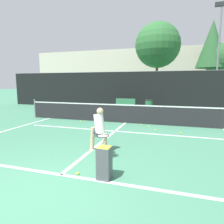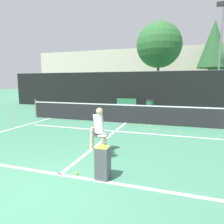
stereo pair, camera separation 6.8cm
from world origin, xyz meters
The scene contains 24 objects.
ground_plane centered at (0.00, 0.00, 0.00)m, with size 100.00×100.00×0.00m, color #427F60.
court_baseline_near centered at (0.00, 0.83, 0.00)m, with size 11.00×0.10×0.01m, color white.
court_service_line centered at (0.00, 5.08, 0.00)m, with size 8.25×0.10×0.01m, color white.
court_center_mark centered at (0.00, 3.89, 0.00)m, with size 0.10×6.11×0.01m, color white.
court_sideline_left centered at (-4.51, 3.89, 0.00)m, with size 0.10×7.11×0.01m, color white.
net centered at (0.00, 6.94, 0.51)m, with size 11.09×0.09×1.07m.
fence_back centered at (0.00, 12.62, 1.45)m, with size 24.00×0.06×2.91m.
player_practicing centered at (0.31, 2.43, 0.73)m, with size 0.92×0.97×1.34m.
tennis_ball_scattered_0 centered at (0.87, 6.56, 0.03)m, with size 0.07×0.07×0.07m, color #D1E033.
tennis_ball_scattered_1 centered at (1.28, 6.30, 0.03)m, with size 0.07×0.07×0.07m, color #D1E033.
tennis_ball_scattered_3 centered at (0.36, 0.95, 0.03)m, with size 0.07×0.07×0.07m, color #D1E033.
tennis_ball_scattered_4 centered at (2.65, 5.45, 0.03)m, with size 0.07×0.07×0.07m, color #D1E033.
tennis_ball_scattered_5 centered at (1.62, 5.66, 0.03)m, with size 0.07×0.07×0.07m, color #D1E033.
tennis_ball_scattered_6 centered at (-2.31, 6.49, 0.03)m, with size 0.07×0.07×0.07m, color #D1E033.
tennis_ball_scattered_7 centered at (-0.40, 3.45, 0.03)m, with size 0.07×0.07×0.07m, color #D1E033.
ball_hopper centered at (0.99, 0.95, 0.37)m, with size 0.28×0.28×0.71m.
courtside_bench centered at (-1.17, 11.65, 0.46)m, with size 1.48×0.40×0.86m.
trash_bin centered at (0.62, 11.52, 0.42)m, with size 0.57×0.57×0.84m.
parked_car centered at (1.91, 15.95, 0.59)m, with size 1.86×4.13×1.41m.
floodlight_mast centered at (5.95, 17.80, 5.69)m, with size 1.10×0.24×9.03m.
tree_west centered at (6.06, 22.30, 6.24)m, with size 3.31×3.31×8.84m.
tree_mid centered at (0.38, 19.58, 5.97)m, with size 4.75×4.75×8.36m.
tree_east centered at (7.13, 22.57, 4.54)m, with size 3.62×3.62×6.36m.
building_far centered at (0.00, 25.34, 3.28)m, with size 36.00×2.40×6.57m, color beige.
Camera 1 is at (2.36, -2.84, 2.04)m, focal length 32.00 mm.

